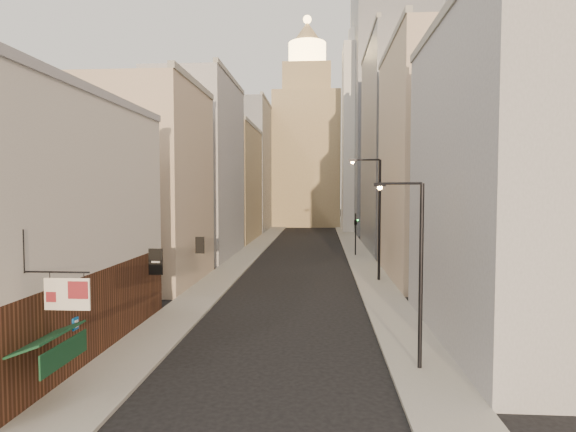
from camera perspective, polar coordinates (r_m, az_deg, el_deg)
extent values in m
cube|color=gray|center=(68.55, -3.28, -3.27)|extent=(3.00, 140.00, 0.15)
cube|color=gray|center=(68.15, 7.64, -3.33)|extent=(3.00, 140.00, 0.15)
cube|color=#552F1D|center=(25.88, -27.01, -9.92)|extent=(6.00, 16.00, 4.00)
cube|color=beige|center=(25.25, -27.35, 3.48)|extent=(6.00, 16.00, 8.00)
cube|color=gray|center=(24.32, -21.79, 13.35)|extent=(0.60, 16.00, 0.40)
cylinder|color=black|center=(18.21, -25.87, -6.00)|extent=(2.40, 0.06, 0.06)
cube|color=beige|center=(18.14, -24.70, -8.41)|extent=(1.60, 0.06, 1.10)
cube|color=maroon|center=(17.93, -23.58, -8.03)|extent=(0.70, 0.10, 0.60)
cube|color=maroon|center=(18.43, -26.21, -8.59)|extent=(0.35, 0.10, 0.35)
cube|color=black|center=(19.10, -26.59, -12.82)|extent=(1.25, 3.00, 0.52)
cube|color=black|center=(18.95, -24.94, -14.48)|extent=(0.06, 3.00, 0.80)
cube|color=#0C57AA|center=(21.99, -23.90, -11.60)|extent=(0.08, 0.40, 0.50)
cube|color=black|center=(28.49, -15.42, -5.24)|extent=(0.80, 0.08, 1.50)
cube|color=black|center=(38.01, -10.41, -3.41)|extent=(0.70, 0.08, 1.30)
cube|color=tan|center=(41.08, -16.15, 3.43)|extent=(8.00, 12.00, 16.00)
cube|color=gray|center=(56.42, -10.57, 5.41)|extent=(8.00, 16.00, 20.00)
cube|color=#988159|center=(73.94, -7.06, 3.72)|extent=(8.00, 18.00, 17.00)
cube|color=gray|center=(93.75, -4.73, 5.74)|extent=(8.00, 20.00, 24.00)
cube|color=gray|center=(26.51, 25.94, 3.48)|extent=(8.00, 16.00, 16.00)
cube|color=tan|center=(43.78, 17.12, 6.01)|extent=(8.00, 16.00, 20.00)
cube|color=gray|center=(63.58, 13.02, 7.83)|extent=(8.00, 20.00, 26.00)
cube|color=gray|center=(93.58, 14.07, 13.68)|extent=(20.00, 22.00, 50.00)
cube|color=#988159|center=(104.82, 2.26, 6.56)|extent=(14.00, 14.00, 28.00)
cube|color=#988159|center=(107.19, 2.28, 15.67)|extent=(10.00, 10.00, 6.00)
cylinder|color=#FFCC72|center=(108.52, 2.29, 18.51)|extent=(8.00, 8.00, 5.00)
cone|color=#988159|center=(109.80, 2.30, 20.77)|extent=(7.00, 7.00, 5.00)
sphere|color=#FFCC72|center=(110.75, 2.30, 22.25)|extent=(1.80, 1.80, 1.80)
cube|color=silver|center=(91.40, 9.00, 8.92)|extent=(8.00, 8.00, 34.00)
cylinder|color=silver|center=(95.09, 9.10, 20.08)|extent=(6.00, 6.00, 3.00)
sphere|color=gray|center=(95.85, 9.11, 21.51)|extent=(4.40, 4.40, 4.40)
cylinder|color=black|center=(96.67, 9.13, 22.92)|extent=(0.60, 0.60, 2.00)
cylinder|color=black|center=(21.11, 15.47, -7.11)|extent=(0.18, 0.18, 7.96)
cylinder|color=black|center=(20.90, 13.22, 3.78)|extent=(1.71, 0.65, 0.11)
cube|color=black|center=(21.06, 10.83, 3.68)|extent=(0.52, 0.34, 0.16)
sphere|color=#FFA13F|center=(21.05, 10.83, 3.37)|extent=(0.21, 0.21, 0.21)
cylinder|color=black|center=(40.79, 10.78, -0.59)|extent=(0.23, 0.23, 10.18)
cylinder|color=black|center=(40.68, 9.26, 6.59)|extent=(2.26, 0.17, 0.14)
cube|color=black|center=(40.61, 7.65, 6.53)|extent=(0.63, 0.26, 0.20)
sphere|color=#FFA13F|center=(40.60, 7.65, 6.33)|extent=(0.27, 0.27, 0.27)
cylinder|color=black|center=(56.12, 8.01, -2.22)|extent=(0.16, 0.16, 5.00)
imported|color=black|center=(55.99, 8.02, -0.49)|extent=(0.61, 0.61, 1.23)
sphere|color=#19E533|center=(56.00, 8.28, -0.49)|extent=(0.16, 0.16, 0.16)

